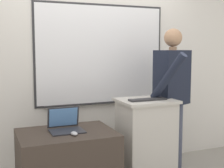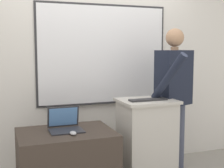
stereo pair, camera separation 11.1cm
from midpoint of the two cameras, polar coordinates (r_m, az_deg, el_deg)
name	(u,v)px [view 2 (the right image)]	position (r m, az deg, el deg)	size (l,w,h in m)	color
back_wall	(93,57)	(3.97, -2.71, 4.91)	(6.40, 0.17, 2.82)	silver
lectern_podium	(146,142)	(3.55, 7.20, -10.53)	(0.60, 0.51, 0.97)	#BCB7AD
side_desk	(66,167)	(3.21, -7.31, -14.78)	(0.93, 0.68, 0.72)	#382D26
person_presenter	(174,91)	(3.74, 12.10, -1.22)	(0.64, 0.70, 1.75)	#474C60
laptop	(65,124)	(3.16, -7.64, -7.18)	(0.32, 0.30, 0.22)	#28282D
wireless_keyboard	(148,100)	(3.37, 7.56, -2.87)	(0.42, 0.11, 0.02)	#2D2D30
computer_mouse_by_laptop	(73,133)	(2.97, -6.06, -8.93)	(0.06, 0.10, 0.03)	#BCBCC1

